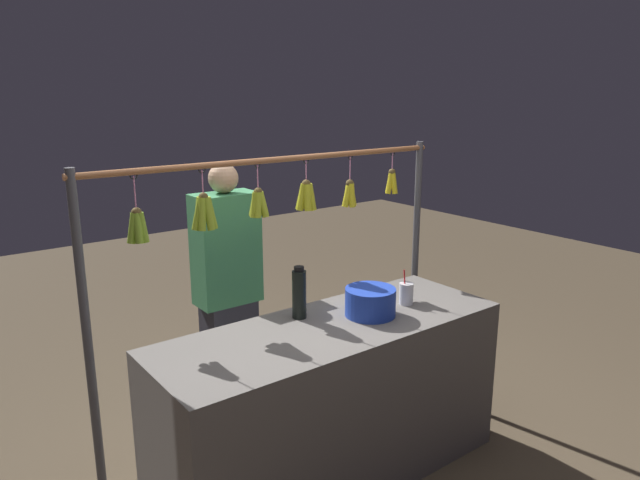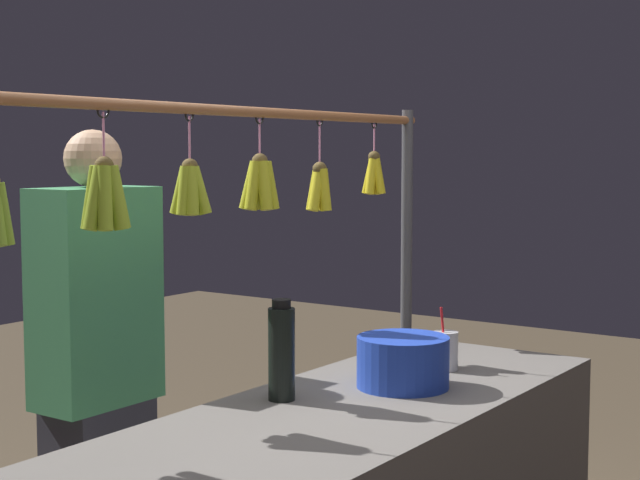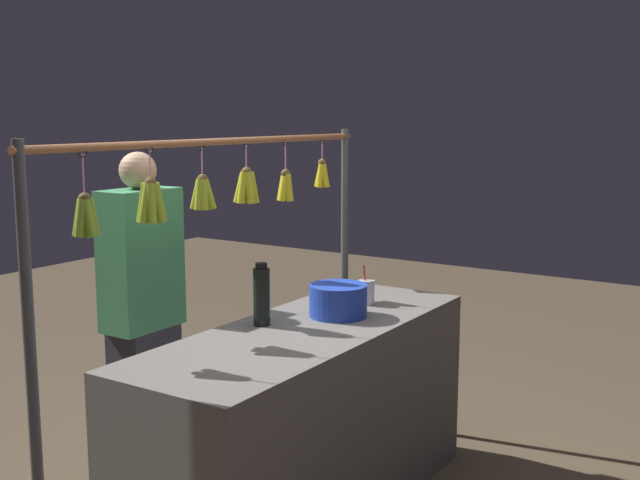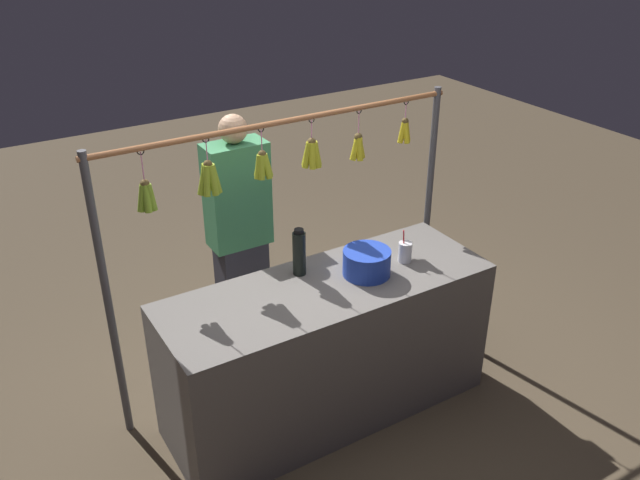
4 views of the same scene
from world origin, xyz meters
TOP-DOWN VIEW (x-y plane):
  - market_counter at (0.00, 0.00)m, footprint 1.91×0.67m
  - display_rack at (0.04, -0.46)m, footprint 2.24×0.13m
  - water_bottle at (0.07, -0.19)m, footprint 0.08×0.08m
  - blue_bucket at (-0.25, 0.02)m, footprint 0.27×0.27m
  - drink_cup at (-0.53, 0.01)m, footprint 0.08×0.08m
  - vendor_person at (0.12, -0.88)m, footprint 0.39×0.21m

SIDE VIEW (x-z plane):
  - market_counter at x=0.00m, z-range 0.00..0.88m
  - vendor_person at x=0.12m, z-range -0.01..1.64m
  - drink_cup at x=-0.53m, z-range 0.85..1.05m
  - blue_bucket at x=-0.25m, z-range 0.88..1.04m
  - water_bottle at x=0.07m, z-range 0.88..1.16m
  - display_rack at x=0.04m, z-range 0.39..2.12m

